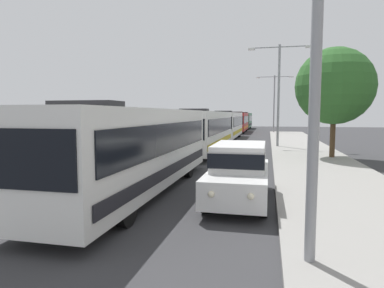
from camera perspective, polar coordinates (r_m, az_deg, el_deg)
bus_lead at (r=12.21m, az=-9.22°, el=-0.44°), size 2.58×11.67×3.21m
bus_second_in_line at (r=24.72m, az=2.24°, el=2.45°), size 2.58×12.36×3.21m
bus_middle at (r=38.51m, az=6.12°, el=3.41°), size 2.58×11.91×3.21m
bus_fourth_in_line at (r=52.22m, az=7.94°, el=3.85°), size 2.58×11.09×3.21m
bus_rear at (r=65.03m, az=8.94°, el=4.09°), size 2.58×10.55×3.21m
white_suv at (r=11.04m, az=8.14°, el=-4.46°), size 1.86×4.99×1.90m
box_truck_oncoming at (r=72.88m, az=6.77°, el=4.24°), size 2.35×7.25×3.15m
streetlamp_mid at (r=29.09m, az=14.72°, el=9.74°), size 5.16×0.28×8.47m
streetlamp_far at (r=51.73m, az=13.97°, el=7.72°), size 5.37×0.28×8.48m
roadside_tree at (r=22.72m, az=23.33°, el=9.12°), size 4.77×4.77×6.84m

